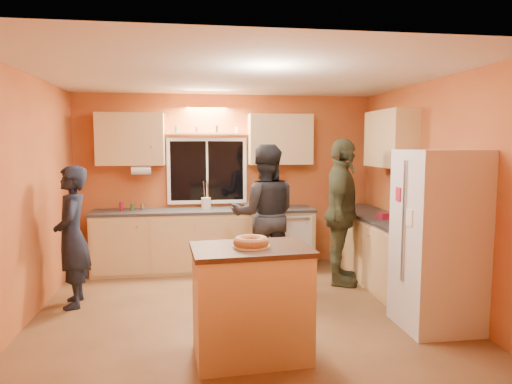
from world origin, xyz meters
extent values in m
plane|color=brown|center=(0.00, 0.00, 0.00)|extent=(4.50, 4.50, 0.00)
cube|color=#C87533|center=(0.00, 2.00, 1.30)|extent=(4.50, 0.04, 2.60)
cube|color=#C87533|center=(0.00, -2.00, 1.30)|extent=(4.50, 0.04, 2.60)
cube|color=#C87533|center=(-2.25, 0.00, 1.30)|extent=(0.04, 4.00, 2.60)
cube|color=#C87533|center=(2.25, 0.00, 1.30)|extent=(0.04, 4.00, 2.60)
cube|color=white|center=(0.00, 0.00, 2.60)|extent=(4.50, 4.00, 0.02)
cube|color=black|center=(-0.30, 1.99, 1.45)|extent=(1.10, 0.02, 0.90)
cube|color=white|center=(-0.30, 1.97, 1.45)|extent=(1.20, 0.04, 1.00)
cube|color=tan|center=(-1.40, 1.83, 1.92)|extent=(0.95, 0.33, 0.75)
cube|color=tan|center=(0.80, 1.83, 1.92)|extent=(0.95, 0.33, 0.75)
cube|color=tan|center=(2.08, 0.80, 1.92)|extent=(0.33, 1.00, 0.75)
cylinder|color=silver|center=(-1.25, 1.72, 1.48)|extent=(0.27, 0.12, 0.12)
cube|color=tan|center=(-0.35, 1.70, 0.43)|extent=(3.20, 0.60, 0.86)
cube|color=#282B2D|center=(-0.35, 1.70, 0.88)|extent=(3.24, 0.62, 0.04)
cube|color=tan|center=(1.95, 1.70, 0.43)|extent=(0.60, 0.60, 0.86)
cube|color=#282B2D|center=(1.95, 1.70, 0.88)|extent=(0.62, 0.62, 0.04)
cube|color=tan|center=(1.95, 0.50, 0.43)|extent=(0.60, 1.80, 0.86)
cube|color=#282B2D|center=(1.95, 0.50, 0.88)|extent=(0.62, 1.84, 0.04)
cube|color=silver|center=(1.89, -0.80, 0.90)|extent=(0.72, 0.70, 1.80)
cube|color=tan|center=(-0.05, -1.17, 0.47)|extent=(1.01, 0.71, 0.94)
cube|color=#311B10|center=(-0.05, -1.17, 0.96)|extent=(1.05, 0.75, 0.04)
torus|color=#B87E4B|center=(-0.05, -1.17, 1.02)|extent=(0.31, 0.31, 0.09)
imported|color=black|center=(-1.90, 0.38, 0.81)|extent=(0.48, 0.64, 1.61)
imported|color=black|center=(0.41, 0.90, 0.93)|extent=(0.96, 0.79, 1.85)
imported|color=#373D27|center=(1.41, 0.74, 0.97)|extent=(0.86, 1.23, 1.93)
imported|color=#311B10|center=(0.36, 1.67, 0.94)|extent=(0.43, 0.43, 0.08)
cylinder|color=#F0E2C9|center=(-0.33, 1.73, 0.99)|extent=(0.14, 0.14, 0.17)
imported|color=gray|center=(1.93, -0.30, 1.04)|extent=(0.32, 0.30, 0.28)
cube|color=#A71933|center=(1.92, 0.54, 0.94)|extent=(0.19, 0.16, 0.07)
camera|label=1|loc=(-0.56, -4.97, 1.85)|focal=32.00mm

